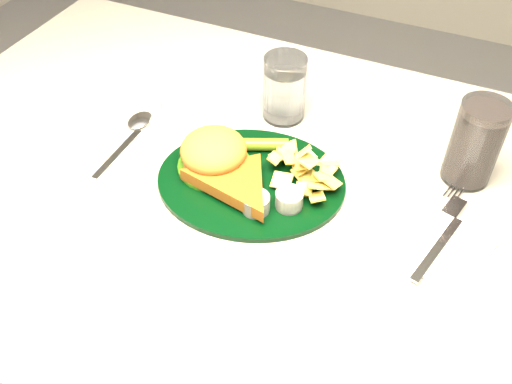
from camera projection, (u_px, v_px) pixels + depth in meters
table at (254, 322)px, 1.11m from camera, size 1.20×0.80×0.75m
dinner_plate at (251, 168)px, 0.83m from camera, size 0.33×0.29×0.06m
water_glass at (285, 88)px, 0.93m from camera, size 0.09×0.09×0.11m
cola_glass at (475, 143)px, 0.81m from camera, size 0.08×0.08×0.13m
fork_napkin at (439, 244)px, 0.76m from camera, size 0.17×0.20×0.01m
spoon at (117, 152)px, 0.89m from camera, size 0.05×0.17×0.01m
ramekin at (175, 102)px, 0.97m from camera, size 0.06×0.06×0.03m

